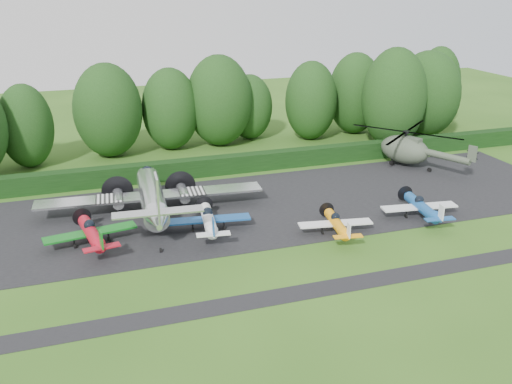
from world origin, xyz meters
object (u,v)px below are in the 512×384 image
object	(u,v)px
sign_board	(425,144)
light_plane_red	(92,233)
light_plane_white	(209,220)
light_plane_orange	(337,224)
transport_plane	(152,197)
light_plane_blue	(422,207)
helicopter	(405,147)

from	to	relation	value
sign_board	light_plane_red	bearing A→B (deg)	-159.11
light_plane_red	light_plane_white	bearing A→B (deg)	7.47
light_plane_orange	sign_board	size ratio (longest dim) A/B	1.94
light_plane_white	transport_plane	bearing A→B (deg)	120.55
light_plane_red	light_plane_white	distance (m)	9.78
light_plane_blue	helicopter	world-z (taller)	helicopter
light_plane_orange	light_plane_blue	bearing A→B (deg)	-4.14
light_plane_white	light_plane_blue	xyz separation A→B (m)	(19.28, -3.14, -0.04)
transport_plane	light_plane_orange	xyz separation A→B (m)	(14.38, -9.09, -0.86)
light_plane_orange	helicopter	xyz separation A→B (m)	(15.99, 15.01, 1.22)
transport_plane	sign_board	distance (m)	36.60
transport_plane	light_plane_orange	world-z (taller)	transport_plane
helicopter	sign_board	distance (m)	6.13
transport_plane	light_plane_white	bearing A→B (deg)	-56.20
helicopter	light_plane_white	bearing A→B (deg)	-132.30
transport_plane	light_plane_white	distance (m)	6.59
light_plane_orange	helicopter	distance (m)	21.97
light_plane_orange	light_plane_blue	size ratio (longest dim) A/B	0.90
light_plane_white	light_plane_blue	world-z (taller)	light_plane_white
light_plane_orange	light_plane_white	bearing A→B (deg)	150.09
light_plane_red	transport_plane	bearing A→B (deg)	49.49
light_plane_blue	sign_board	distance (m)	21.37
light_plane_blue	helicopter	bearing A→B (deg)	56.04
light_plane_blue	sign_board	size ratio (longest dim) A/B	2.14
light_plane_red	light_plane_orange	xyz separation A→B (m)	(20.12, -4.24, -0.18)
light_plane_red	light_plane_orange	world-z (taller)	light_plane_red
helicopter	transport_plane	bearing A→B (deg)	-144.09
light_plane_white	helicopter	size ratio (longest dim) A/B	0.51
light_plane_red	helicopter	world-z (taller)	helicopter
light_plane_orange	helicopter	world-z (taller)	helicopter
sign_board	light_plane_blue	bearing A→B (deg)	-122.52
transport_plane	light_plane_blue	world-z (taller)	transport_plane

